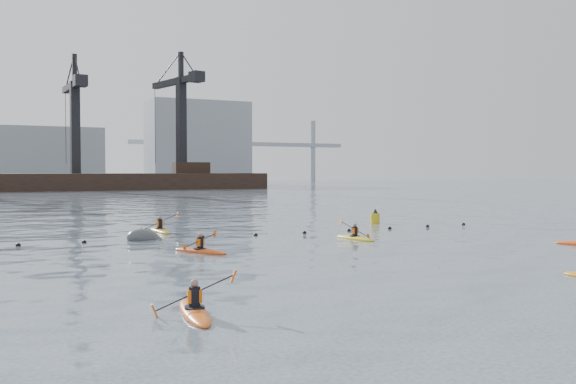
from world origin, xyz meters
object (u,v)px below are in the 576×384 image
(kayaker_0, at_px, (195,310))
(kayaker_5, at_px, (160,230))
(nav_buoy, at_px, (375,218))
(kayaker_2, at_px, (200,250))
(kayaker_3, at_px, (355,237))
(mooring_buoy, at_px, (144,239))

(kayaker_0, relative_size, kayaker_5, 0.94)
(nav_buoy, bearing_deg, kayaker_0, -132.12)
(kayaker_5, bearing_deg, nav_buoy, -4.40)
(kayaker_2, distance_m, nav_buoy, 17.90)
(kayaker_3, bearing_deg, kayaker_2, -178.81)
(kayaker_5, bearing_deg, kayaker_3, -47.03)
(mooring_buoy, relative_size, nav_buoy, 1.86)
(kayaker_3, bearing_deg, nav_buoy, 41.84)
(kayaker_2, xyz_separation_m, kayaker_3, (8.90, 1.65, -0.00))
(kayaker_0, height_order, kayaker_5, kayaker_5)
(kayaker_3, xyz_separation_m, kayaker_5, (-8.46, 8.11, 0.01))
(kayaker_0, xyz_separation_m, kayaker_2, (3.45, 11.16, -0.00))
(kayaker_3, bearing_deg, kayaker_5, 126.93)
(kayaker_3, bearing_deg, mooring_buoy, 146.61)
(kayaker_3, bearing_deg, kayaker_0, -143.25)
(nav_buoy, bearing_deg, mooring_buoy, -168.66)
(kayaker_2, xyz_separation_m, nav_buoy, (15.20, 9.46, 0.26))
(kayaker_0, bearing_deg, nav_buoy, 54.75)
(mooring_buoy, xyz_separation_m, nav_buoy, (16.41, 3.29, 0.35))
(kayaker_2, distance_m, kayaker_5, 9.76)
(kayaker_5, relative_size, nav_buoy, 2.92)
(kayaker_2, height_order, kayaker_5, kayaker_5)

